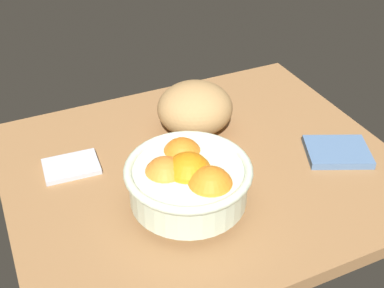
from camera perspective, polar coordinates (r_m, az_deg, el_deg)
The scene contains 5 objects.
ground_plane at distance 103.11cm, azimuth 1.27°, elevation -3.04°, with size 78.61×66.43×3.00cm, color olive.
fruit_bowl at distance 88.60cm, azimuth -0.46°, elevation -4.11°, with size 22.83×22.83×11.56cm.
bread_loaf at distance 109.67cm, azimuth 0.34°, elevation 4.14°, with size 16.78×16.26×11.23cm, color #AE8450.
napkin_folded at distance 108.81cm, azimuth 16.36°, elevation -0.85°, with size 12.95×10.35×1.55cm, color #4F6F9A.
napkin_spare at distance 103.79cm, azimuth -13.70°, elevation -2.52°, with size 11.01×8.05×1.03cm, color #B6BBC8.
Camera 1 is at (-35.45, -72.20, 63.01)cm, focal length 46.43 mm.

